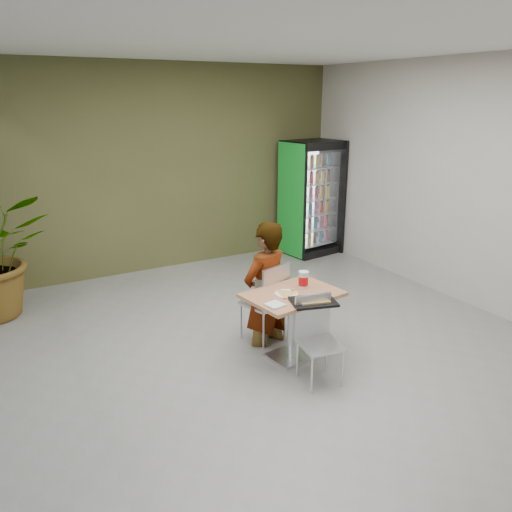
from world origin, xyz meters
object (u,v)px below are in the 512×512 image
object	(u,v)px
dining_table	(292,312)
chair_near	(316,332)
chair_far	(269,297)
beverage_fridge	(312,198)
soda_cup	(303,280)
cafeteria_tray	(313,302)
seated_woman	(265,296)

from	to	relation	value
dining_table	chair_near	xyz separation A→B (m)	(-0.01, -0.44, -0.03)
chair_far	beverage_fridge	size ratio (longest dim) A/B	0.47
soda_cup	beverage_fridge	distance (m)	3.72
dining_table	cafeteria_tray	xyz separation A→B (m)	(0.03, -0.32, 0.23)
chair_near	cafeteria_tray	world-z (taller)	chair_near
seated_woman	soda_cup	bearing A→B (deg)	100.57
beverage_fridge	dining_table	bearing A→B (deg)	-135.48
seated_woman	soda_cup	distance (m)	0.56
chair_far	chair_near	xyz separation A→B (m)	(0.00, -0.89, -0.05)
chair_far	cafeteria_tray	bearing A→B (deg)	77.28
chair_near	dining_table	bearing A→B (deg)	97.38
beverage_fridge	chair_far	bearing A→B (deg)	-140.13
chair_far	beverage_fridge	world-z (taller)	beverage_fridge
chair_near	beverage_fridge	bearing A→B (deg)	64.35
chair_far	seated_woman	distance (m)	0.05
dining_table	chair_near	world-z (taller)	chair_near
chair_near	beverage_fridge	xyz separation A→B (m)	(2.40, 3.48, 0.48)
cafeteria_tray	beverage_fridge	bearing A→B (deg)	54.90
dining_table	chair_far	bearing A→B (deg)	91.97
dining_table	seated_woman	distance (m)	0.49
soda_cup	dining_table	bearing A→B (deg)	-159.37
chair_far	beverage_fridge	distance (m)	3.57
seated_woman	beverage_fridge	size ratio (longest dim) A/B	0.87
dining_table	cafeteria_tray	world-z (taller)	cafeteria_tray
chair_far	soda_cup	xyz separation A→B (m)	(0.19, -0.38, 0.29)
dining_table	chair_far	world-z (taller)	chair_far
seated_woman	dining_table	bearing A→B (deg)	78.66
chair_near	cafeteria_tray	xyz separation A→B (m)	(0.05, 0.13, 0.26)
dining_table	beverage_fridge	size ratio (longest dim) A/B	0.53
chair_near	beverage_fridge	distance (m)	4.26
seated_woman	soda_cup	world-z (taller)	seated_woman
dining_table	soda_cup	bearing A→B (deg)	20.63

